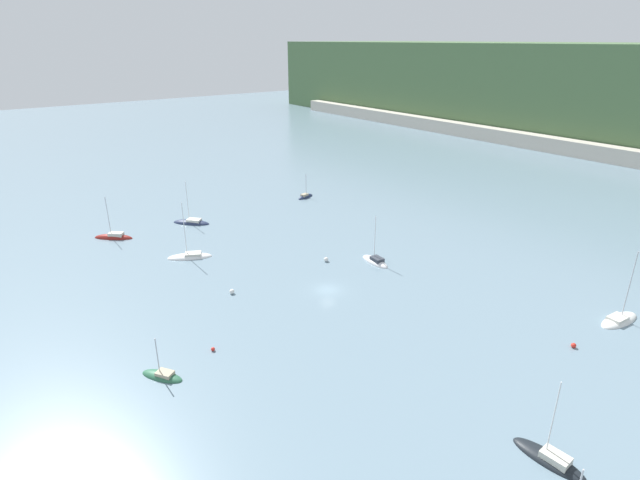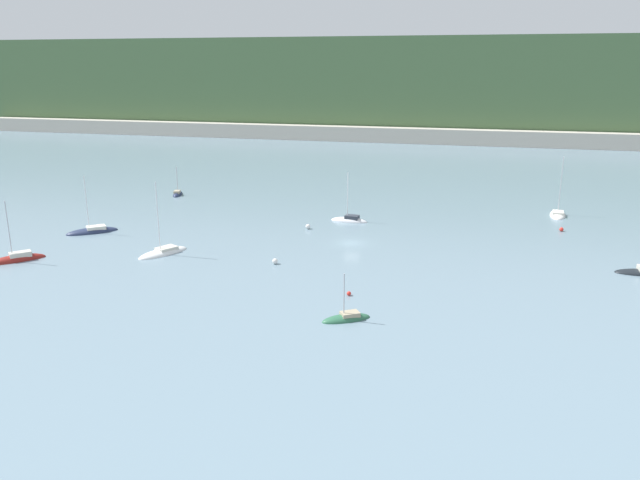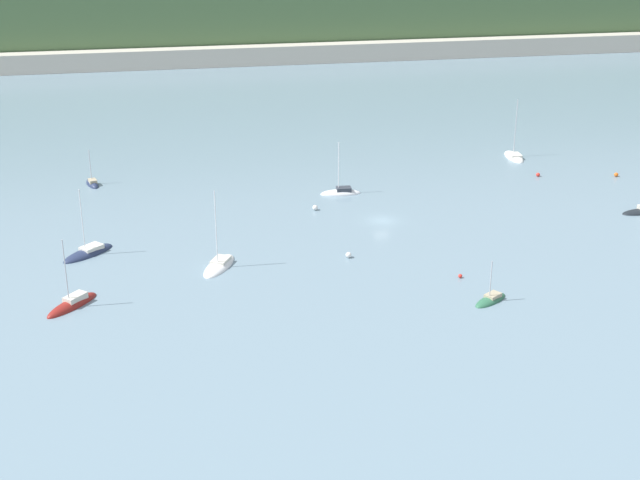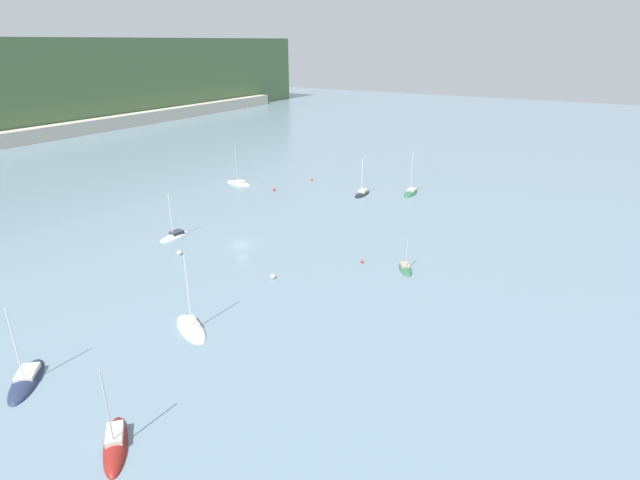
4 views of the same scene
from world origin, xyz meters
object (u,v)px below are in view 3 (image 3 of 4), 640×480
at_px(sailboat_6, 219,266).
at_px(mooring_buoy_4, 460,276).
at_px(sailboat_0, 514,157).
at_px(sailboat_8, 341,193).
at_px(mooring_buoy_3, 616,175).
at_px(mooring_buoy_1, 315,208).
at_px(sailboat_2, 73,305).
at_px(mooring_buoy_2, 349,255).
at_px(sailboat_1, 88,253).
at_px(sailboat_7, 491,300).
at_px(sailboat_3, 92,184).
at_px(mooring_buoy_0, 538,175).

xyz_separation_m(sailboat_6, mooring_buoy_4, (31.82, -10.34, 0.20)).
height_order(sailboat_0, sailboat_6, sailboat_0).
distance_m(sailboat_8, mooring_buoy_4, 38.80).
relative_size(sailboat_8, mooring_buoy_3, 13.36).
bearing_deg(sailboat_8, mooring_buoy_1, 55.29).
bearing_deg(sailboat_6, sailboat_2, -37.78).
bearing_deg(mooring_buoy_2, sailboat_2, -167.31).
xyz_separation_m(sailboat_1, mooring_buoy_3, (93.47, 19.04, 0.29)).
xyz_separation_m(sailboat_1, sailboat_8, (41.79, 19.35, 0.03)).
xyz_separation_m(sailboat_0, mooring_buoy_3, (13.48, -15.35, 0.29)).
relative_size(sailboat_0, mooring_buoy_1, 13.92).
relative_size(sailboat_0, sailboat_7, 1.93).
relative_size(sailboat_1, sailboat_3, 1.51).
xyz_separation_m(sailboat_6, sailboat_7, (33.21, -18.01, -0.00)).
relative_size(sailboat_7, mooring_buoy_4, 11.36).
bearing_deg(mooring_buoy_1, sailboat_2, -141.76).
xyz_separation_m(mooring_buoy_1, mooring_buoy_3, (57.65, 7.04, -0.06)).
height_order(sailboat_8, mooring_buoy_3, sailboat_8).
relative_size(sailboat_1, sailboat_6, 0.90).
bearing_deg(sailboat_8, mooring_buoy_4, 106.58).
xyz_separation_m(sailboat_7, mooring_buoy_1, (-15.56, 38.25, 0.36)).
relative_size(sailboat_2, mooring_buoy_4, 18.28).
xyz_separation_m(mooring_buoy_1, mooring_buoy_2, (0.86, -20.69, -0.02)).
bearing_deg(mooring_buoy_3, mooring_buoy_0, 168.50).
height_order(sailboat_1, mooring_buoy_1, sailboat_1).
relative_size(sailboat_1, mooring_buoy_3, 14.49).
height_order(mooring_buoy_0, mooring_buoy_2, mooring_buoy_2).
distance_m(sailboat_1, sailboat_3, 32.99).
height_order(sailboat_7, mooring_buoy_1, sailboat_7).
bearing_deg(sailboat_0, mooring_buoy_3, -133.42).
distance_m(sailboat_2, sailboat_6, 21.42).
bearing_deg(sailboat_3, mooring_buoy_2, -153.48).
xyz_separation_m(sailboat_0, mooring_buoy_2, (-43.32, -43.08, 0.33)).
relative_size(sailboat_7, sailboat_8, 0.63).
distance_m(sailboat_6, mooring_buoy_2, 18.52).
distance_m(sailboat_3, mooring_buoy_4, 72.27).
height_order(sailboat_1, sailboat_8, sailboat_1).
bearing_deg(mooring_buoy_2, sailboat_3, 131.84).
bearing_deg(mooring_buoy_0, sailboat_3, 172.11).
height_order(mooring_buoy_1, mooring_buoy_4, mooring_buoy_1).
relative_size(sailboat_3, sailboat_8, 0.72).
bearing_deg(sailboat_3, mooring_buoy_1, -135.24).
height_order(sailboat_1, mooring_buoy_3, sailboat_1).
relative_size(sailboat_1, mooring_buoy_4, 19.56).
bearing_deg(sailboat_2, mooring_buoy_2, 144.23).
distance_m(sailboat_7, mooring_buoy_3, 61.83).
bearing_deg(mooring_buoy_2, sailboat_8, 79.67).
relative_size(sailboat_2, mooring_buoy_0, 14.36).
height_order(sailboat_8, mooring_buoy_0, sailboat_8).
bearing_deg(sailboat_1, mooring_buoy_3, 149.20).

